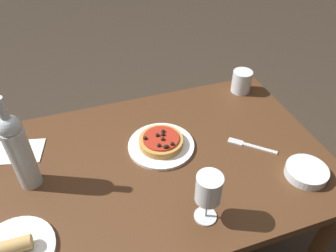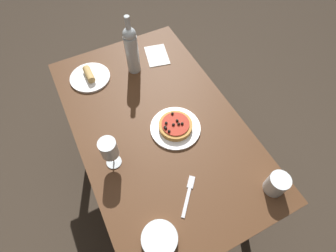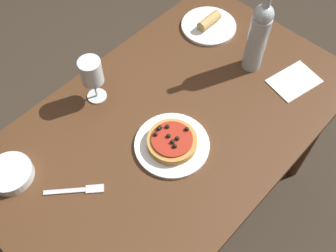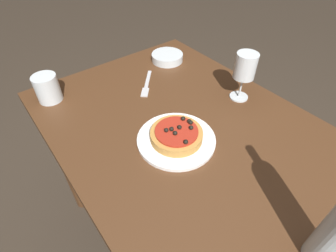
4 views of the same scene
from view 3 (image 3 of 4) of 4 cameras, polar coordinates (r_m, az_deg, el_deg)
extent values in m
plane|color=#382D23|center=(2.00, 0.41, -11.57)|extent=(14.00, 14.00, 0.00)
cube|color=#4C2D19|center=(1.34, 0.61, 0.36)|extent=(1.28, 0.77, 0.03)
cylinder|color=#4C2D19|center=(1.71, -21.88, -12.40)|extent=(0.06, 0.06, 0.73)
cylinder|color=#4C2D19|center=(1.88, 20.22, -1.10)|extent=(0.06, 0.06, 0.73)
cylinder|color=#4C2D19|center=(2.05, 4.91, 9.55)|extent=(0.06, 0.06, 0.73)
cylinder|color=white|center=(1.26, 0.58, -2.74)|extent=(0.24, 0.24, 0.01)
cylinder|color=#BC843D|center=(1.25, 0.59, -2.29)|extent=(0.16, 0.16, 0.03)
cylinder|color=#A82819|center=(1.23, 0.60, -1.90)|extent=(0.13, 0.13, 0.01)
sphere|color=black|center=(1.25, -1.37, -0.39)|extent=(0.01, 0.01, 0.01)
sphere|color=black|center=(1.23, 1.35, -1.81)|extent=(0.01, 0.01, 0.01)
sphere|color=black|center=(1.25, -0.08, -0.08)|extent=(0.01, 0.01, 0.01)
sphere|color=black|center=(1.23, -1.81, -1.18)|extent=(0.01, 0.01, 0.01)
sphere|color=black|center=(1.23, 0.09, -1.44)|extent=(0.01, 0.01, 0.01)
sphere|color=black|center=(1.25, 2.74, -0.44)|extent=(0.01, 0.01, 0.01)
sphere|color=black|center=(1.25, -1.14, -0.21)|extent=(0.01, 0.01, 0.01)
sphere|color=black|center=(1.22, 0.64, -2.32)|extent=(0.01, 0.01, 0.01)
sphere|color=black|center=(1.21, 0.99, -2.93)|extent=(0.01, 0.01, 0.01)
cylinder|color=silver|center=(1.40, -10.25, 4.30)|extent=(0.07, 0.07, 0.00)
cylinder|color=silver|center=(1.37, -10.52, 5.42)|extent=(0.01, 0.01, 0.08)
cylinder|color=silver|center=(1.30, -11.11, 7.77)|extent=(0.07, 0.07, 0.09)
cylinder|color=#B2BCC1|center=(1.43, 12.67, 11.63)|extent=(0.07, 0.07, 0.22)
sphere|color=#B2BCC1|center=(1.34, 13.72, 15.47)|extent=(0.07, 0.07, 0.07)
cylinder|color=#B2BCC1|center=(1.31, 14.24, 17.34)|extent=(0.03, 0.03, 0.08)
cylinder|color=silver|center=(1.30, -21.92, -6.42)|extent=(0.14, 0.14, 0.03)
cube|color=silver|center=(1.23, -14.77, -9.15)|extent=(0.10, 0.09, 0.00)
cube|color=silver|center=(1.22, -10.56, -8.97)|extent=(0.06, 0.06, 0.00)
cylinder|color=white|center=(1.62, 5.92, 14.25)|extent=(0.22, 0.22, 0.01)
cylinder|color=tan|center=(1.60, 6.01, 14.93)|extent=(0.10, 0.04, 0.04)
cube|color=white|center=(1.49, 17.84, 6.22)|extent=(0.20, 0.16, 0.00)
camera|label=1|loc=(1.48, -23.12, 44.00)|focal=35.00mm
camera|label=2|loc=(0.77, -67.66, 28.14)|focal=28.00mm
camera|label=4|loc=(1.04, 35.32, 17.34)|focal=28.00mm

